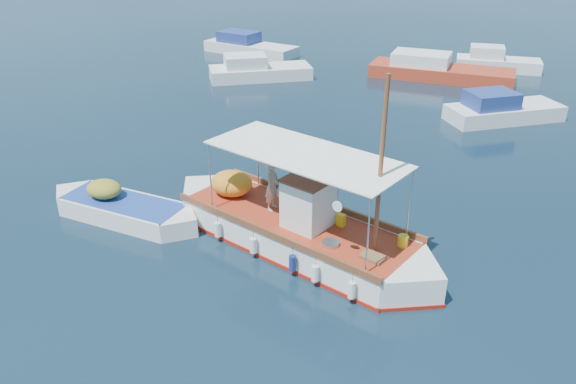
% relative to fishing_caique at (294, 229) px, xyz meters
% --- Properties ---
extents(ground, '(160.00, 160.00, 0.00)m').
position_rel_fishing_caique_xyz_m(ground, '(0.15, 0.28, -0.56)').
color(ground, black).
rests_on(ground, ground).
extents(fishing_caique, '(9.94, 5.18, 6.40)m').
position_rel_fishing_caique_xyz_m(fishing_caique, '(0.00, 0.00, 0.00)').
color(fishing_caique, white).
rests_on(fishing_caique, ground).
extents(dinghy, '(6.22, 2.15, 1.52)m').
position_rel_fishing_caique_xyz_m(dinghy, '(-6.33, -0.44, -0.24)').
color(dinghy, white).
rests_on(dinghy, ground).
extents(bg_boat_nw, '(6.82, 5.50, 1.80)m').
position_rel_fishing_caique_xyz_m(bg_boat_nw, '(-9.16, 18.53, -0.07)').
color(bg_boat_nw, silver).
rests_on(bg_boat_nw, ground).
extents(bg_boat_n, '(9.19, 3.04, 1.80)m').
position_rel_fishing_caique_xyz_m(bg_boat_n, '(1.85, 22.73, -0.07)').
color(bg_boat_n, '#A5311B').
rests_on(bg_boat_n, ground).
extents(bg_boat_ne, '(6.17, 5.25, 1.80)m').
position_rel_fishing_caique_xyz_m(bg_boat_ne, '(6.05, 15.35, -0.07)').
color(bg_boat_ne, silver).
rests_on(bg_boat_ne, ground).
extents(bg_boat_far_w, '(7.78, 3.84, 1.80)m').
position_rel_fishing_caique_xyz_m(bg_boat_far_w, '(-12.69, 25.07, -0.07)').
color(bg_boat_far_w, silver).
rests_on(bg_boat_far_w, ground).
extents(bg_boat_far_n, '(5.69, 2.44, 1.80)m').
position_rel_fishing_caique_xyz_m(bg_boat_far_n, '(5.41, 26.39, -0.07)').
color(bg_boat_far_n, silver).
rests_on(bg_boat_far_n, ground).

